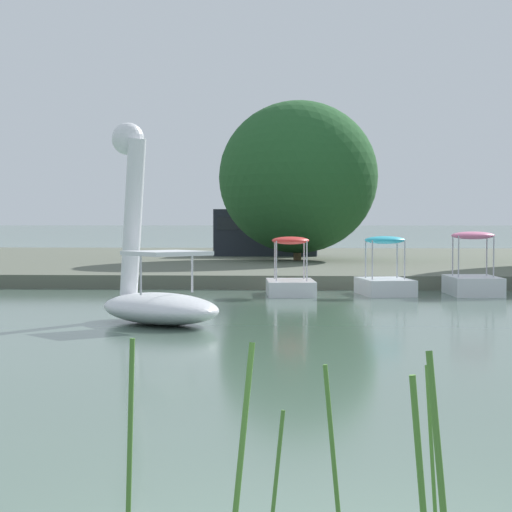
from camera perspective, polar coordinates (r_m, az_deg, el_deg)
shore_bank_far at (r=43.41m, az=3.98°, el=-0.34°), size 146.59×27.97×0.39m
swan_boat at (r=20.11m, az=-5.44°, el=-1.44°), size 3.22×3.31×3.83m
pedal_boat_red at (r=27.50m, az=1.85°, el=-1.18°), size 1.39×2.29×1.51m
pedal_boat_cyan at (r=27.67m, az=6.90°, el=-1.23°), size 1.55×2.24×1.52m
pedal_boat_pink at (r=28.04m, az=11.51°, el=-1.17°), size 1.37×2.27×1.64m
tree_willow_near_path at (r=40.47m, az=2.23°, el=4.24°), size 8.03×8.75×6.04m
parked_van at (r=45.28m, az=0.55°, el=1.37°), size 4.34×1.92×1.98m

